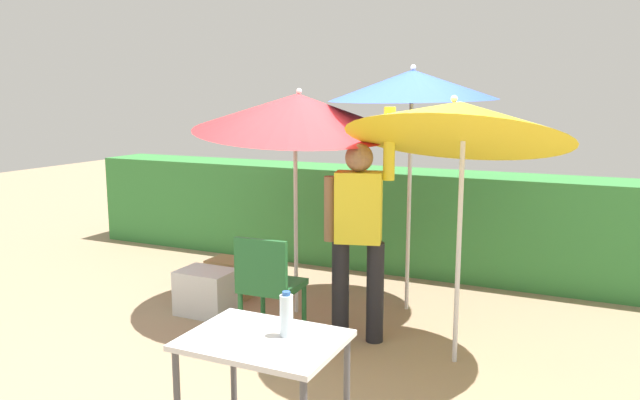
% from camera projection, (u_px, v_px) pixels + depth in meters
% --- Properties ---
extents(ground_plane, '(24.00, 24.00, 0.00)m').
position_uv_depth(ground_plane, '(305.00, 337.00, 5.00)').
color(ground_plane, '#9E8466').
extents(hedge_row, '(8.00, 0.70, 1.13)m').
position_uv_depth(hedge_row, '(394.00, 219.00, 6.98)').
color(hedge_row, '#38843D').
rests_on(hedge_row, ground_plane).
extents(umbrella_rainbow, '(1.59, 1.60, 2.14)m').
position_uv_depth(umbrella_rainbow, '(459.00, 121.00, 4.25)').
color(umbrella_rainbow, silver).
rests_on(umbrella_rainbow, ground_plane).
extents(umbrella_orange, '(1.86, 1.85, 2.13)m').
position_uv_depth(umbrella_orange, '(297.00, 112.00, 5.28)').
color(umbrella_orange, silver).
rests_on(umbrella_orange, ground_plane).
extents(umbrella_yellow, '(1.49, 1.50, 2.23)m').
position_uv_depth(umbrella_yellow, '(412.00, 85.00, 5.31)').
color(umbrella_yellow, silver).
rests_on(umbrella_yellow, ground_plane).
extents(person_vendor, '(0.55, 0.31, 1.88)m').
position_uv_depth(person_vendor, '(358.00, 228.00, 4.78)').
color(person_vendor, black).
rests_on(person_vendor, ground_plane).
extents(chair_plastic, '(0.46, 0.46, 0.89)m').
position_uv_depth(chair_plastic, '(269.00, 283.00, 4.77)').
color(chair_plastic, '#236633').
rests_on(chair_plastic, ground_plane).
extents(cooler_box, '(0.49, 0.37, 0.41)m').
position_uv_depth(cooler_box, '(206.00, 292.00, 5.51)').
color(cooler_box, silver).
rests_on(cooler_box, ground_plane).
extents(crate_cardboard, '(0.47, 0.32, 0.35)m').
position_uv_depth(crate_cardboard, '(233.00, 277.00, 6.06)').
color(crate_cardboard, '#9E7A4C').
rests_on(crate_cardboard, ground_plane).
extents(folding_table, '(0.80, 0.60, 0.73)m').
position_uv_depth(folding_table, '(264.00, 354.00, 3.13)').
color(folding_table, '#4C4C51').
rests_on(folding_table, ground_plane).
extents(bottle_water, '(0.07, 0.07, 0.24)m').
position_uv_depth(bottle_water, '(287.00, 315.00, 3.12)').
color(bottle_water, silver).
rests_on(bottle_water, folding_table).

